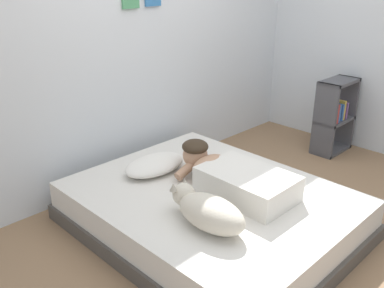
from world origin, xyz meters
TOP-DOWN VIEW (x-y plane):
  - ground_plane at (0.00, 0.00)m, footprint 11.73×11.73m
  - back_wall at (-0.00, 1.39)m, footprint 3.86×0.12m
  - side_wall_right at (1.98, 0.17)m, footprint 0.10×5.68m
  - bed at (-0.32, 0.26)m, footprint 1.54×1.92m
  - pillow at (-0.38, 0.79)m, footprint 0.52×0.32m
  - person_lying at (-0.18, 0.18)m, footprint 0.43×0.92m
  - dog at (-0.65, -0.02)m, footprint 0.26×0.57m
  - coffee_cup at (-0.03, 0.55)m, footprint 0.12×0.09m
  - cell_phone at (-0.03, 0.38)m, footprint 0.07×0.14m
  - bookshelf at (1.62, 0.35)m, footprint 0.45×0.24m

SIDE VIEW (x-z plane):
  - ground_plane at x=0.00m, z-range 0.00..0.00m
  - bed at x=-0.32m, z-range 0.00..0.30m
  - cell_phone at x=-0.03m, z-range 0.30..0.31m
  - coffee_cup at x=-0.03m, z-range 0.30..0.38m
  - pillow at x=-0.38m, z-range 0.30..0.41m
  - bookshelf at x=1.62m, z-range 0.01..0.76m
  - dog at x=-0.65m, z-range 0.30..0.51m
  - person_lying at x=-0.18m, z-range 0.27..0.54m
  - side_wall_right at x=1.98m, z-range 0.00..2.50m
  - back_wall at x=0.00m, z-range 0.00..2.50m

